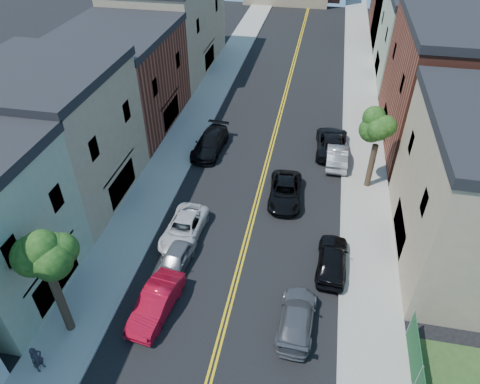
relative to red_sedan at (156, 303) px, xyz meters
The scene contains 21 objects.
sidewalk_left 24.40m from the red_sedan, 99.68° to the left, with size 3.20×100.00×0.15m, color gray.
sidewalk_right 26.75m from the red_sedan, 64.05° to the left, with size 3.20×100.00×0.15m, color gray.
curb_left 24.17m from the red_sedan, 95.58° to the left, with size 0.30×100.00×0.15m, color gray.
curb_right 26.03m from the red_sedan, 67.52° to the left, with size 0.30×100.00×0.15m, color gray.
bldg_left_tan_near 14.14m from the red_sedan, 138.44° to the left, with size 9.00×10.00×9.00m, color #998466.
bldg_left_brick 22.72m from the red_sedan, 116.97° to the left, with size 9.00×12.00×8.00m, color brown.
bldg_left_tan_far 35.76m from the red_sedan, 106.68° to the left, with size 9.00×16.00×9.50m, color #998466.
bldg_right_brick 28.65m from the red_sedan, 51.08° to the left, with size 9.00×14.00×10.00m, color brown.
bldg_right_palegrn 40.35m from the red_sedan, 63.72° to the left, with size 9.00×12.00×8.50m, color gray.
tree_left_mid 7.38m from the red_sedan, 154.46° to the right, with size 5.20×5.20×9.29m.
tree_right_far 18.97m from the red_sedan, 50.17° to the left, with size 4.40×4.40×8.03m.
red_sedan is the anchor object (origin of this frame).
white_pickup 6.10m from the red_sedan, 92.82° to the left, with size 2.23×4.83×1.34m, color silver.
grey_car_left 3.40m from the red_sedan, 90.00° to the left, with size 1.56×3.88×1.32m, color slate.
black_car_left 16.67m from the red_sedan, 94.22° to the left, with size 2.18×5.36×1.56m, color black.
grey_car_right 7.62m from the red_sedan, ahead, with size 1.85×4.55×1.32m, color #4F5156.
black_car_right 10.62m from the red_sedan, 28.90° to the left, with size 1.79×4.45×1.52m, color black.
silver_car_right 19.34m from the red_sedan, 61.27° to the left, with size 1.63×4.68×1.54m, color #96979C.
dark_car_right_far 20.71m from the red_sedan, 64.64° to the left, with size 2.58×5.60×1.56m, color black.
black_suv_lane 12.66m from the red_sedan, 62.98° to the left, with size 2.28×4.95×1.37m, color black.
pedestrian_left 6.18m from the red_sedan, 134.72° to the right, with size 0.59×0.39×1.61m, color #23232A.
Camera 1 is at (3.59, 2.21, 19.95)m, focal length 32.53 mm.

